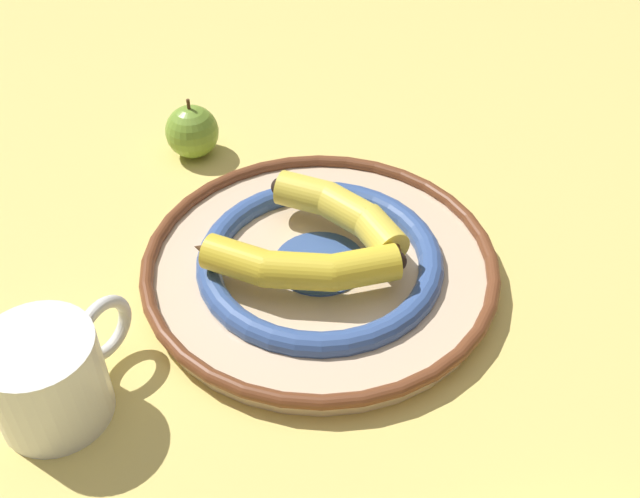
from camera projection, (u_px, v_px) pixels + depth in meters
name	position (u px, v px, depth m)	size (l,w,h in m)	color
ground_plane	(341.00, 278.00, 0.76)	(2.80, 2.80, 0.00)	#E5CC6B
decorative_bowl	(320.00, 264.00, 0.75)	(0.36, 0.36, 0.03)	beige
banana_a	(346.00, 214.00, 0.76)	(0.16, 0.12, 0.04)	yellow
banana_b	(296.00, 266.00, 0.70)	(0.09, 0.20, 0.04)	yellow
coffee_mug	(50.00, 375.00, 0.61)	(0.12, 0.12, 0.09)	white
apple	(192.00, 132.00, 0.90)	(0.06, 0.06, 0.08)	olive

